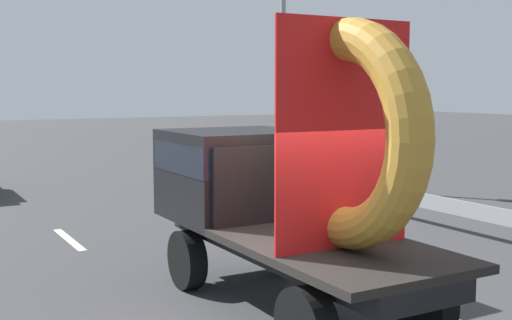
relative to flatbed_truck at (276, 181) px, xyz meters
The scene contains 5 objects.
flatbed_truck is the anchor object (origin of this frame).
traffic_light 11.47m from the flatbed_truck, 57.69° to the left, with size 0.42×0.36×6.83m.
guardrail 6.06m from the flatbed_truck, 22.65° to the left, with size 0.10×17.30×0.71m.
lane_dash_left_far 5.76m from the flatbed_truck, 107.15° to the left, with size 2.11×0.16×0.01m, color beige.
lane_dash_right_far 6.10m from the flatbed_truck, 73.91° to the left, with size 2.80×0.16×0.01m, color beige.
Camera 1 is at (-4.48, -6.55, 2.97)m, focal length 45.72 mm.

